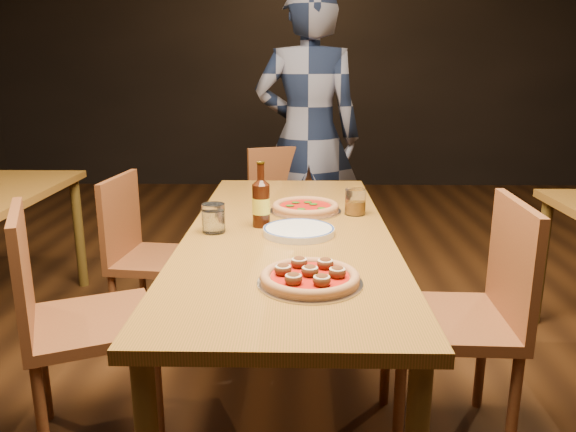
{
  "coord_description": "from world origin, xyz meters",
  "views": [
    {
      "loc": [
        0.04,
        -2.16,
        1.38
      ],
      "look_at": [
        0.0,
        -0.05,
        0.82
      ],
      "focal_mm": 35.0,
      "sensor_mm": 36.0,
      "label": 1
    }
  ],
  "objects_px": {
    "diner": "(308,138)",
    "water_glass": "(214,218)",
    "table_main": "(288,247)",
    "beer_bottle": "(261,204)",
    "pizza_meatball": "(310,277)",
    "chair_main_sw": "(161,258)",
    "amber_glass": "(355,202)",
    "chair_end": "(293,221)",
    "plate_stack": "(299,231)",
    "chair_main_e": "(449,318)",
    "chair_main_nw": "(92,321)",
    "pizza_margherita": "(305,207)"
  },
  "relations": [
    {
      "from": "table_main",
      "to": "pizza_margherita",
      "type": "xyz_separation_m",
      "value": [
        0.07,
        0.29,
        0.09
      ]
    },
    {
      "from": "diner",
      "to": "amber_glass",
      "type": "bearing_deg",
      "value": 100.4
    },
    {
      "from": "table_main",
      "to": "amber_glass",
      "type": "distance_m",
      "value": 0.4
    },
    {
      "from": "table_main",
      "to": "chair_end",
      "type": "height_order",
      "value": "chair_end"
    },
    {
      "from": "plate_stack",
      "to": "water_glass",
      "type": "relative_size",
      "value": 2.43
    },
    {
      "from": "table_main",
      "to": "pizza_meatball",
      "type": "relative_size",
      "value": 6.25
    },
    {
      "from": "chair_main_sw",
      "to": "pizza_meatball",
      "type": "distance_m",
      "value": 1.33
    },
    {
      "from": "chair_main_e",
      "to": "chair_end",
      "type": "xyz_separation_m",
      "value": [
        -0.59,
        1.39,
        -0.02
      ]
    },
    {
      "from": "plate_stack",
      "to": "beer_bottle",
      "type": "xyz_separation_m",
      "value": [
        -0.15,
        0.11,
        0.08
      ]
    },
    {
      "from": "table_main",
      "to": "beer_bottle",
      "type": "distance_m",
      "value": 0.2
    },
    {
      "from": "amber_glass",
      "to": "chair_main_sw",
      "type": "bearing_deg",
      "value": 165.4
    },
    {
      "from": "beer_bottle",
      "to": "water_glass",
      "type": "relative_size",
      "value": 2.27
    },
    {
      "from": "chair_main_sw",
      "to": "diner",
      "type": "bearing_deg",
      "value": -31.11
    },
    {
      "from": "diner",
      "to": "water_glass",
      "type": "bearing_deg",
      "value": 76.84
    },
    {
      "from": "pizza_margherita",
      "to": "plate_stack",
      "type": "bearing_deg",
      "value": -94.82
    },
    {
      "from": "pizza_meatball",
      "to": "amber_glass",
      "type": "xyz_separation_m",
      "value": [
        0.22,
        0.83,
        0.04
      ]
    },
    {
      "from": "chair_main_nw",
      "to": "pizza_margherita",
      "type": "xyz_separation_m",
      "value": [
        0.79,
        0.57,
        0.29
      ]
    },
    {
      "from": "pizza_meatball",
      "to": "amber_glass",
      "type": "bearing_deg",
      "value": 75.38
    },
    {
      "from": "chair_main_sw",
      "to": "chair_main_nw",
      "type": "bearing_deg",
      "value": -178.28
    },
    {
      "from": "table_main",
      "to": "beer_bottle",
      "type": "relative_size",
      "value": 7.69
    },
    {
      "from": "chair_main_nw",
      "to": "amber_glass",
      "type": "relative_size",
      "value": 8.42
    },
    {
      "from": "chair_main_e",
      "to": "beer_bottle",
      "type": "xyz_separation_m",
      "value": [
        -0.71,
        0.3,
        0.36
      ]
    },
    {
      "from": "pizza_meatball",
      "to": "water_glass",
      "type": "relative_size",
      "value": 2.79
    },
    {
      "from": "plate_stack",
      "to": "amber_glass",
      "type": "xyz_separation_m",
      "value": [
        0.25,
        0.31,
        0.04
      ]
    },
    {
      "from": "chair_main_nw",
      "to": "chair_end",
      "type": "height_order",
      "value": "chair_main_nw"
    },
    {
      "from": "chair_main_sw",
      "to": "chair_end",
      "type": "bearing_deg",
      "value": -39.23
    },
    {
      "from": "table_main",
      "to": "chair_main_sw",
      "type": "xyz_separation_m",
      "value": [
        -0.65,
        0.49,
        -0.23
      ]
    },
    {
      "from": "chair_main_e",
      "to": "plate_stack",
      "type": "xyz_separation_m",
      "value": [
        -0.55,
        0.19,
        0.28
      ]
    },
    {
      "from": "table_main",
      "to": "beer_bottle",
      "type": "height_order",
      "value": "beer_bottle"
    },
    {
      "from": "chair_main_sw",
      "to": "water_glass",
      "type": "relative_size",
      "value": 7.91
    },
    {
      "from": "table_main",
      "to": "chair_main_e",
      "type": "height_order",
      "value": "chair_main_e"
    },
    {
      "from": "chair_end",
      "to": "water_glass",
      "type": "distance_m",
      "value": 1.26
    },
    {
      "from": "diner",
      "to": "table_main",
      "type": "bearing_deg",
      "value": 87.58
    },
    {
      "from": "plate_stack",
      "to": "diner",
      "type": "bearing_deg",
      "value": 87.83
    },
    {
      "from": "pizza_margherita",
      "to": "beer_bottle",
      "type": "relative_size",
      "value": 1.24
    },
    {
      "from": "table_main",
      "to": "beer_bottle",
      "type": "xyz_separation_m",
      "value": [
        -0.11,
        0.05,
        0.17
      ]
    },
    {
      "from": "chair_main_sw",
      "to": "beer_bottle",
      "type": "bearing_deg",
      "value": -122.91
    },
    {
      "from": "chair_main_e",
      "to": "pizza_meatball",
      "type": "bearing_deg",
      "value": -56.17
    },
    {
      "from": "chair_end",
      "to": "plate_stack",
      "type": "height_order",
      "value": "chair_end"
    },
    {
      "from": "amber_glass",
      "to": "pizza_meatball",
      "type": "bearing_deg",
      "value": -104.62
    },
    {
      "from": "chair_main_sw",
      "to": "chair_main_e",
      "type": "height_order",
      "value": "chair_main_e"
    },
    {
      "from": "chair_main_nw",
      "to": "chair_end",
      "type": "relative_size",
      "value": 1.02
    },
    {
      "from": "water_glass",
      "to": "amber_glass",
      "type": "xyz_separation_m",
      "value": [
        0.58,
        0.29,
        -0.0
      ]
    },
    {
      "from": "water_glass",
      "to": "pizza_margherita",
      "type": "bearing_deg",
      "value": 41.89
    },
    {
      "from": "pizza_meatball",
      "to": "beer_bottle",
      "type": "relative_size",
      "value": 1.23
    },
    {
      "from": "beer_bottle",
      "to": "table_main",
      "type": "bearing_deg",
      "value": -23.17
    },
    {
      "from": "chair_end",
      "to": "beer_bottle",
      "type": "height_order",
      "value": "beer_bottle"
    },
    {
      "from": "pizza_meatball",
      "to": "amber_glass",
      "type": "distance_m",
      "value": 0.85
    },
    {
      "from": "chair_main_nw",
      "to": "table_main",
      "type": "bearing_deg",
      "value": -91.97
    },
    {
      "from": "table_main",
      "to": "diner",
      "type": "xyz_separation_m",
      "value": [
        0.1,
        1.47,
        0.26
      ]
    }
  ]
}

